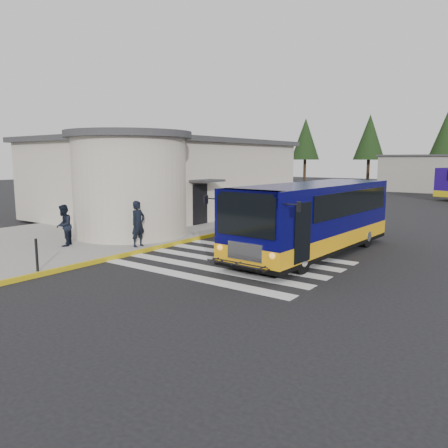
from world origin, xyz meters
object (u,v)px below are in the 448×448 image
Objects in this scene: transit_bus at (313,221)px; pedestrian_a at (138,224)px; pedestrian_b at (64,225)px; bollard at (37,255)px.

transit_bus is 7.03m from pedestrian_a.
pedestrian_b is 4.18m from bollard.
transit_bus is at bearing -61.30° from pedestrian_a.
pedestrian_a is 3.09m from pedestrian_b.
transit_bus is 5.77× the size of pedestrian_b.
bollard is at bearing -176.56° from pedestrian_a.
pedestrian_a is at bearing -147.45° from transit_bus.
pedestrian_a is 4.73m from bollard.
transit_bus is 10.01m from bollard.
pedestrian_a is at bearing 94.71° from bollard.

